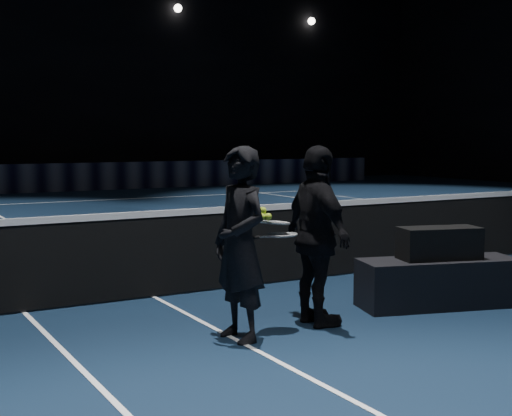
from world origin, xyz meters
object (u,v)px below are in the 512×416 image
(player_bench, at_px, (438,283))
(racket_upper, at_px, (275,222))
(player_b, at_px, (318,236))
(racket_lower, at_px, (283,235))
(tennis_balls, at_px, (264,215))
(racket_bag, at_px, (439,243))
(player_a, at_px, (240,244))

(player_bench, distance_m, racket_upper, 2.09)
(player_b, bearing_deg, racket_lower, 97.88)
(racket_lower, xyz_separation_m, racket_upper, (-0.05, 0.04, 0.11))
(racket_lower, xyz_separation_m, tennis_balls, (-0.19, -0.01, 0.19))
(player_bench, relative_size, racket_bag, 2.00)
(player_bench, relative_size, racket_lower, 2.42)
(racket_lower, height_order, tennis_balls, tennis_balls)
(player_a, relative_size, racket_upper, 2.45)
(player_b, bearing_deg, player_a, 97.88)
(player_a, bearing_deg, player_bench, 84.20)
(racket_lower, distance_m, tennis_balls, 0.27)
(player_a, xyz_separation_m, player_b, (0.85, 0.06, 0.00))
(player_b, relative_size, racket_lower, 2.45)
(player_b, bearing_deg, racket_bag, -87.17)
(player_bench, xyz_separation_m, tennis_balls, (-2.10, -0.02, 0.82))
(player_bench, bearing_deg, racket_lower, -163.48)
(racket_bag, xyz_separation_m, player_b, (-1.50, 0.02, 0.18))
(racket_bag, relative_size, racket_lower, 1.21)
(tennis_balls, bearing_deg, racket_bag, 0.60)
(racket_bag, bearing_deg, racket_lower, -163.48)
(racket_upper, bearing_deg, racket_bag, -9.05)
(player_b, bearing_deg, racket_upper, 92.80)
(racket_lower, relative_size, tennis_balls, 5.67)
(player_bench, bearing_deg, racket_bag, 0.00)
(tennis_balls, bearing_deg, racket_upper, 17.92)
(player_bench, distance_m, tennis_balls, 2.25)
(racket_bag, bearing_deg, player_a, -162.72)
(player_bench, height_order, racket_lower, racket_lower)
(player_a, height_order, racket_lower, player_a)
(player_b, distance_m, tennis_balls, 0.64)
(racket_upper, relative_size, tennis_balls, 5.67)
(player_bench, relative_size, player_b, 0.99)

